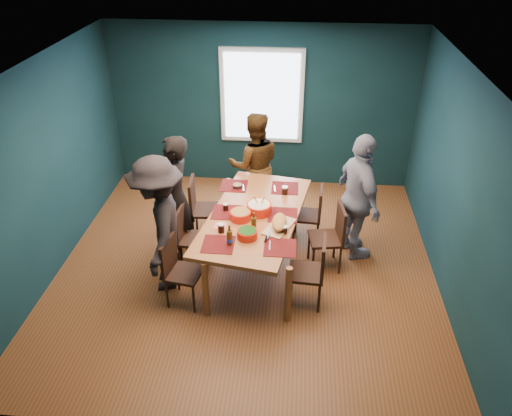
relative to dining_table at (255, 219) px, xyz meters
The scene contains 26 objects.
room 0.67m from the dining_table, 115.61° to the left, with size 5.01×5.01×2.71m.
dining_table is the anchor object (origin of this frame).
chair_left_far 1.07m from the dining_table, 143.48° to the left, with size 0.45×0.45×0.94m.
chair_left_mid 0.91m from the dining_table, behind, with size 0.42×0.42×0.86m.
chair_left_near 1.17m from the dining_table, 138.29° to the right, with size 0.46×0.46×0.88m.
chair_right_far 1.05m from the dining_table, 40.89° to the left, with size 0.42×0.42×0.86m.
chair_right_mid 1.04m from the dining_table, ahead, with size 0.47×0.47×0.92m.
chair_right_near 1.03m from the dining_table, 40.69° to the right, with size 0.44×0.44×0.92m.
person_far_left 1.09m from the dining_table, 169.51° to the left, with size 0.64×0.42×1.76m, color black.
person_back 1.39m from the dining_table, 95.32° to the left, with size 0.81×0.63×1.66m, color black.
person_right 1.41m from the dining_table, 16.71° to the left, with size 1.05×0.44×1.79m, color silver.
person_near_left 1.21m from the dining_table, 157.51° to the right, with size 1.15×0.66×1.78m, color black.
bowl_salad 0.25m from the dining_table, 140.51° to the right, with size 0.27×0.27×0.11m.
bowl_dumpling 0.16m from the dining_table, 30.44° to the left, with size 0.32×0.32×0.30m.
bowl_herbs 0.55m from the dining_table, 94.08° to the right, with size 0.24×0.24×0.11m.
cutting_board 0.46m from the dining_table, 41.15° to the right, with size 0.42×0.64×0.13m.
small_bowl 0.74m from the dining_table, 114.70° to the left, with size 0.13×0.13×0.05m.
beer_bottle_a 0.75m from the dining_table, 107.93° to the right, with size 0.07×0.07×0.27m.
beer_bottle_b 0.42m from the dining_table, 86.29° to the right, with size 0.07×0.07×0.25m.
cola_glass_a 0.59m from the dining_table, 129.08° to the right, with size 0.08×0.08×0.12m.
cola_glass_b 0.58m from the dining_table, 45.46° to the right, with size 0.07×0.07×0.10m.
cola_glass_c 0.67m from the dining_table, 56.45° to the left, with size 0.08×0.08×0.11m.
cola_glass_d 0.41m from the dining_table, behind, with size 0.07×0.07×0.10m.
napkin_a 0.39m from the dining_table, ahead, with size 0.15×0.15×0.00m, color #E6616B.
napkin_b 0.51m from the dining_table, 141.70° to the right, with size 0.14×0.14×0.00m, color #E6616B.
napkin_c 0.76m from the dining_table, 66.18° to the right, with size 0.13×0.13×0.00m, color #E6616B.
Camera 1 is at (0.61, -5.33, 4.21)m, focal length 35.00 mm.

